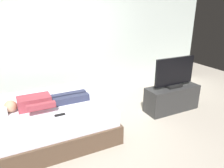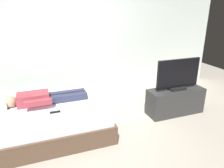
% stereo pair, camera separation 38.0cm
% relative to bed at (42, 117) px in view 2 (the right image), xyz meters
% --- Properties ---
extents(ground_plane, '(10.00, 10.00, 0.00)m').
position_rel_bed_xyz_m(ground_plane, '(0.85, -0.51, -0.26)').
color(ground_plane, '#ADA393').
extents(back_wall, '(6.40, 0.10, 2.80)m').
position_rel_bed_xyz_m(back_wall, '(1.25, 1.38, 1.14)').
color(back_wall, silver).
rests_on(back_wall, ground).
extents(bed, '(2.07, 1.58, 0.54)m').
position_rel_bed_xyz_m(bed, '(0.00, 0.00, 0.00)').
color(bed, brown).
rests_on(bed, ground).
extents(person, '(1.26, 0.46, 0.18)m').
position_rel_bed_xyz_m(person, '(0.03, -0.06, 0.36)').
color(person, '#993842').
rests_on(person, bed).
extents(remote, '(0.15, 0.04, 0.02)m').
position_rel_bed_xyz_m(remote, '(0.18, -0.46, 0.29)').
color(remote, black).
rests_on(remote, bed).
extents(tv_stand, '(1.10, 0.40, 0.50)m').
position_rel_bed_xyz_m(tv_stand, '(2.47, -0.21, -0.01)').
color(tv_stand, '#2D2D2D').
rests_on(tv_stand, ground).
extents(tv, '(0.88, 0.20, 0.59)m').
position_rel_bed_xyz_m(tv, '(2.47, -0.21, 0.52)').
color(tv, black).
rests_on(tv, tv_stand).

